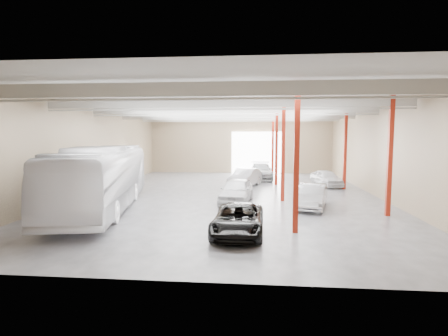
% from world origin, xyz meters
% --- Properties ---
extents(depot_shell, '(22.12, 32.12, 7.06)m').
position_xyz_m(depot_shell, '(0.13, 0.48, 4.98)').
color(depot_shell, '#424247').
rests_on(depot_shell, ground).
extents(coach_bus, '(5.91, 14.54, 3.95)m').
position_xyz_m(coach_bus, '(-7.63, -5.73, 1.97)').
color(coach_bus, white).
rests_on(coach_bus, ground).
extents(black_sedan, '(2.44, 5.08, 1.40)m').
position_xyz_m(black_sedan, '(1.10, -10.52, 0.70)').
color(black_sedan, black).
rests_on(black_sedan, ground).
extents(car_row_a, '(2.45, 5.10, 1.68)m').
position_xyz_m(car_row_a, '(0.59, -3.00, 0.84)').
color(car_row_a, silver).
rests_on(car_row_a, ground).
extents(car_row_b, '(3.13, 5.23, 1.63)m').
position_xyz_m(car_row_b, '(0.97, 4.50, 0.81)').
color(car_row_b, '#B8B7BD').
rests_on(car_row_b, ground).
extents(car_row_c, '(2.47, 5.93, 1.71)m').
position_xyz_m(car_row_c, '(2.45, 9.86, 0.86)').
color(car_row_c, slate).
rests_on(car_row_c, ground).
extents(car_right_near, '(2.73, 4.85, 1.51)m').
position_xyz_m(car_right_near, '(5.50, -4.17, 0.76)').
color(car_right_near, silver).
rests_on(car_right_near, ground).
extents(car_right_far, '(2.68, 4.61, 1.48)m').
position_xyz_m(car_right_far, '(8.30, 5.56, 0.74)').
color(car_right_far, silver).
rests_on(car_right_far, ground).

